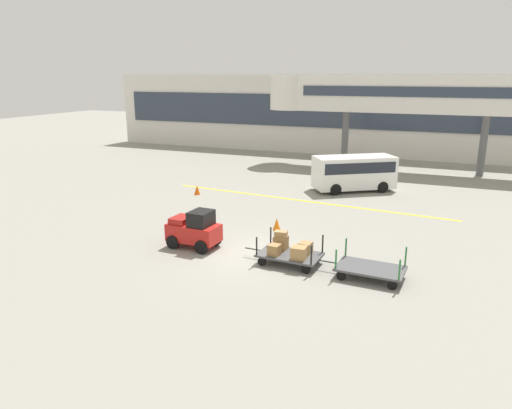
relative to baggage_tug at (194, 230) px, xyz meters
The scene contains 10 objects.
ground_plane 2.39m from the baggage_tug, ahead, with size 120.00×120.00×0.00m, color gray.
apron_lead_line 9.04m from the baggage_tug, 77.66° to the left, with size 16.57×0.20×0.01m, color yellow.
terminal_building 26.36m from the baggage_tug, 85.05° to the left, with size 48.70×2.51×6.85m.
jet_bridge 21.24m from the baggage_tug, 76.44° to the left, with size 19.53×3.00×6.79m.
baggage_tug is the anchor object (origin of this frame).
baggage_cart_lead 4.16m from the baggage_tug, ahead, with size 3.04×1.52×1.12m.
baggage_cart_middle 7.17m from the baggage_tug, ahead, with size 3.04×1.52×1.10m.
shuttle_van 13.02m from the baggage_tug, 71.84° to the left, with size 5.04×4.26×2.10m.
safety_cone_near 8.95m from the baggage_tug, 118.55° to the left, with size 0.36×0.36×0.55m, color #EA590F.
safety_cone_far 4.15m from the baggage_tug, 55.52° to the left, with size 0.36×0.36×0.55m, color orange.
Camera 1 is at (7.03, -16.19, 6.84)m, focal length 33.37 mm.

